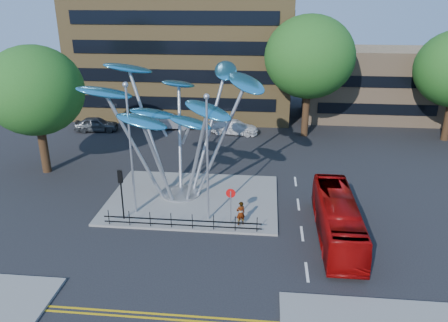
# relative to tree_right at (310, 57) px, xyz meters

# --- Properties ---
(ground) EXTENTS (120.00, 120.00, 0.00)m
(ground) POSITION_rel_tree_right_xyz_m (-8.00, -22.00, -8.04)
(ground) COLOR black
(ground) RESTS_ON ground
(traffic_island) EXTENTS (12.00, 9.00, 0.15)m
(traffic_island) POSITION_rel_tree_right_xyz_m (-9.00, -16.00, -7.96)
(traffic_island) COLOR slate
(traffic_island) RESTS_ON ground
(double_yellow_near) EXTENTS (40.00, 0.12, 0.01)m
(double_yellow_near) POSITION_rel_tree_right_xyz_m (-8.00, -28.00, -8.03)
(double_yellow_near) COLOR gold
(double_yellow_near) RESTS_ON ground
(double_yellow_far) EXTENTS (40.00, 0.12, 0.01)m
(double_yellow_far) POSITION_rel_tree_right_xyz_m (-8.00, -28.30, -8.03)
(double_yellow_far) COLOR gold
(double_yellow_far) RESTS_ON ground
(low_building_near) EXTENTS (15.00, 8.00, 8.00)m
(low_building_near) POSITION_rel_tree_right_xyz_m (8.00, 8.00, -4.04)
(low_building_near) COLOR tan
(low_building_near) RESTS_ON ground
(tree_right) EXTENTS (8.80, 8.80, 12.11)m
(tree_right) POSITION_rel_tree_right_xyz_m (0.00, 0.00, 0.00)
(tree_right) COLOR black
(tree_right) RESTS_ON ground
(tree_left) EXTENTS (7.60, 7.60, 10.32)m
(tree_left) POSITION_rel_tree_right_xyz_m (-22.00, -12.00, -1.24)
(tree_left) COLOR black
(tree_left) RESTS_ON ground
(leaf_sculpture) EXTENTS (12.72, 9.54, 9.51)m
(leaf_sculpture) POSITION_rel_tree_right_xyz_m (-10.07, -15.32, -1.16)
(leaf_sculpture) COLOR #9EA0A5
(leaf_sculpture) RESTS_ON traffic_island
(street_lamp_left) EXTENTS (0.36, 0.36, 8.80)m
(street_lamp_left) POSITION_rel_tree_right_xyz_m (-12.50, -18.50, -2.68)
(street_lamp_left) COLOR #9EA0A5
(street_lamp_left) RESTS_ON traffic_island
(street_lamp_right) EXTENTS (0.36, 0.36, 8.30)m
(street_lamp_right) POSITION_rel_tree_right_xyz_m (-7.50, -19.00, -2.94)
(street_lamp_right) COLOR #9EA0A5
(street_lamp_right) RESTS_ON traffic_island
(traffic_light_island) EXTENTS (0.28, 0.18, 3.42)m
(traffic_light_island) POSITION_rel_tree_right_xyz_m (-13.00, -19.50, -5.42)
(traffic_light_island) COLOR black
(traffic_light_island) RESTS_ON traffic_island
(no_entry_sign_island) EXTENTS (0.60, 0.10, 2.45)m
(no_entry_sign_island) POSITION_rel_tree_right_xyz_m (-6.00, -19.48, -6.22)
(no_entry_sign_island) COLOR #9EA0A5
(no_entry_sign_island) RESTS_ON traffic_island
(pedestrian_railing_front) EXTENTS (10.00, 0.06, 1.00)m
(pedestrian_railing_front) POSITION_rel_tree_right_xyz_m (-9.00, -20.30, -7.48)
(pedestrian_railing_front) COLOR black
(pedestrian_railing_front) RESTS_ON traffic_island
(red_bus) EXTENTS (2.16, 9.18, 2.56)m
(red_bus) POSITION_rel_tree_right_xyz_m (0.50, -20.20, -6.76)
(red_bus) COLOR #920706
(red_bus) RESTS_ON ground
(pedestrian) EXTENTS (0.70, 0.61, 1.61)m
(pedestrian) POSITION_rel_tree_right_xyz_m (-5.36, -19.50, -7.08)
(pedestrian) COLOR gray
(pedestrian) RESTS_ON traffic_island
(parked_car_left) EXTENTS (4.77, 2.50, 1.55)m
(parked_car_left) POSITION_rel_tree_right_xyz_m (-22.05, -0.66, -7.26)
(parked_car_left) COLOR #3F4347
(parked_car_left) RESTS_ON ground
(parked_car_mid) EXTENTS (5.11, 2.46, 1.62)m
(parked_car_mid) POSITION_rel_tree_right_xyz_m (-14.34, 1.00, -7.23)
(parked_car_mid) COLOR #A5A7AD
(parked_car_mid) RESTS_ON ground
(parked_car_right) EXTENTS (5.38, 2.80, 1.49)m
(parked_car_right) POSITION_rel_tree_right_xyz_m (-7.34, -0.04, -7.29)
(parked_car_right) COLOR silver
(parked_car_right) RESTS_ON ground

